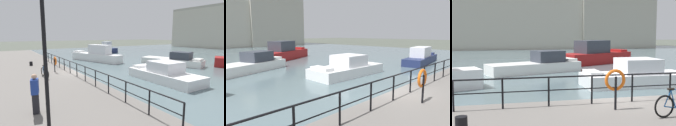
# 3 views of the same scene
# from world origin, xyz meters

# --- Properties ---
(ground_plane) EXTENTS (240.00, 240.00, 0.00)m
(ground_plane) POSITION_xyz_m (0.00, 0.00, 0.00)
(ground_plane) COLOR #4C5147
(moored_red_daysailer) EXTENTS (7.00, 2.84, 1.78)m
(moored_red_daysailer) POSITION_xyz_m (4.11, 6.72, 0.66)
(moored_red_daysailer) COLOR white
(moored_red_daysailer) RESTS_ON water_basin
(moored_harbor_tender) EXTENTS (8.73, 3.16, 2.02)m
(moored_harbor_tender) POSITION_xyz_m (15.94, 5.03, 0.76)
(moored_harbor_tender) COLOR navy
(moored_harbor_tender) RESTS_ON water_basin
(moored_white_yacht) EXTENTS (8.56, 5.04, 1.87)m
(moored_white_yacht) POSITION_xyz_m (-1.18, 14.65, 0.66)
(moored_white_yacht) COLOR white
(moored_white_yacht) RESTS_ON water_basin
(moored_blue_motorboat) EXTENTS (9.26, 6.49, 2.60)m
(moored_blue_motorboat) POSITION_xyz_m (6.18, 20.70, 0.96)
(moored_blue_motorboat) COLOR maroon
(moored_blue_motorboat) RESTS_ON water_basin
(quay_railing) EXTENTS (21.14, 0.07, 1.08)m
(quay_railing) POSITION_xyz_m (1.05, -0.75, 1.59)
(quay_railing) COLOR black
(quay_railing) RESTS_ON quay_promenade
(life_ring_stand) EXTENTS (0.75, 0.16, 1.40)m
(life_ring_stand) POSITION_xyz_m (-0.87, -1.72, 1.83)
(life_ring_stand) COLOR black
(life_ring_stand) RESTS_ON quay_promenade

